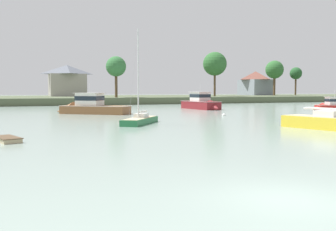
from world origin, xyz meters
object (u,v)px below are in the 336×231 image
at_px(cruiser_wood, 87,109).
at_px(cruiser_red, 332,107).
at_px(mooring_buoy_white, 224,115).
at_px(cruiser_maroon, 203,105).
at_px(dinghy_sand, 7,140).
at_px(sailboat_green, 140,122).
at_px(sailboat_yellow, 332,126).

xyz_separation_m(cruiser_wood, cruiser_red, (36.95, -4.11, -0.12)).
bearing_deg(cruiser_red, mooring_buoy_white, -164.80).
bearing_deg(cruiser_maroon, dinghy_sand, -132.49).
distance_m(cruiser_red, sailboat_green, 37.43).
relative_size(sailboat_green, mooring_buoy_white, 17.98).
xyz_separation_m(cruiser_red, sailboat_green, (-35.09, -13.03, -0.29)).
height_order(cruiser_wood, mooring_buoy_white, cruiser_wood).
bearing_deg(cruiser_maroon, sailboat_yellow, -98.76).
distance_m(cruiser_wood, dinghy_sand, 27.50).
bearing_deg(mooring_buoy_white, dinghy_sand, -146.45).
relative_size(sailboat_yellow, cruiser_wood, 1.14).
height_order(cruiser_red, cruiser_maroon, cruiser_maroon).
bearing_deg(dinghy_sand, sailboat_yellow, -3.83).
distance_m(sailboat_yellow, cruiser_wood, 30.98).
relative_size(cruiser_maroon, mooring_buoy_white, 19.52).
height_order(cruiser_wood, cruiser_maroon, cruiser_maroon).
bearing_deg(dinghy_sand, mooring_buoy_white, 33.55).
distance_m(cruiser_wood, mooring_buoy_white, 17.71).
bearing_deg(cruiser_red, dinghy_sand, -154.72).
distance_m(dinghy_sand, sailboat_green, 14.11).
xyz_separation_m(cruiser_red, dinghy_sand, (-46.15, -21.80, -0.38)).
xyz_separation_m(dinghy_sand, sailboat_green, (11.06, 8.76, 0.09)).
relative_size(sailboat_yellow, dinghy_sand, 4.05).
relative_size(dinghy_sand, mooring_buoy_white, 5.58).
distance_m(sailboat_yellow, sailboat_green, 16.17).
distance_m(cruiser_wood, sailboat_green, 17.25).
distance_m(cruiser_maroon, mooring_buoy_white, 16.22).
xyz_separation_m(sailboat_yellow, sailboat_green, (-12.43, 10.34, -0.06)).
bearing_deg(cruiser_wood, mooring_buoy_white, -35.27).
xyz_separation_m(sailboat_yellow, dinghy_sand, (-23.49, 1.57, -0.15)).
bearing_deg(sailboat_yellow, cruiser_wood, 117.48).
distance_m(dinghy_sand, cruiser_maroon, 42.25).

